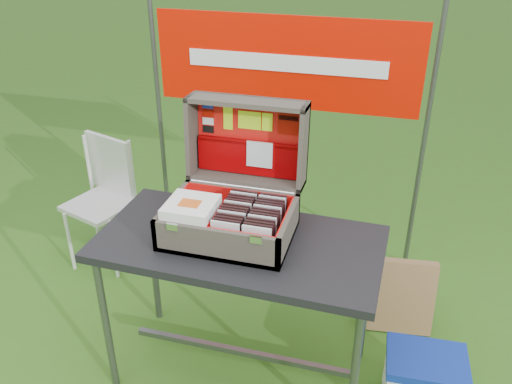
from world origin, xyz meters
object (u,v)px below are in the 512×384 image
(chair, at_px, (100,206))
(cooler, at_px, (423,383))
(cardboard_box, at_px, (397,296))
(table, at_px, (240,309))
(suitcase, at_px, (232,177))

(chair, bearing_deg, cooler, -0.30)
(chair, xyz_separation_m, cardboard_box, (1.90, -0.15, -0.20))
(table, xyz_separation_m, suitcase, (-0.05, 0.08, 0.68))
(table, bearing_deg, cooler, 1.36)
(cardboard_box, bearing_deg, table, -149.94)
(cardboard_box, bearing_deg, cooler, -81.01)
(cooler, height_order, cardboard_box, cardboard_box)
(table, relative_size, cooler, 3.54)
(cooler, distance_m, chair, 2.18)
(table, height_order, cooler, table)
(table, bearing_deg, suitcase, 125.11)
(cooler, bearing_deg, cardboard_box, 102.48)
(table, distance_m, cooler, 0.92)
(suitcase, height_order, cooler, suitcase)
(table, bearing_deg, cardboard_box, 37.94)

